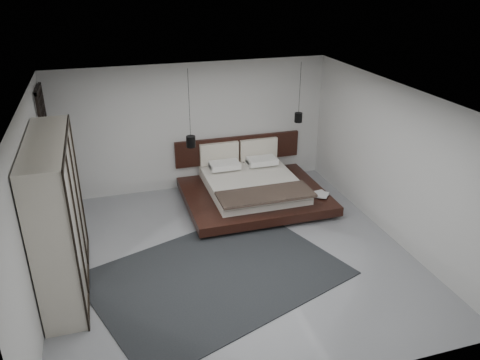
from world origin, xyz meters
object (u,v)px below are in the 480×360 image
object	(u,v)px
rug	(217,275)
wardrobe	(58,217)
bed	(252,188)
lattice_screen	(50,154)
pendant_right	(298,117)
pendant_left	(191,141)

from	to	relation	value
rug	wardrobe	bearing A→B (deg)	168.27
bed	wardrobe	world-z (taller)	wardrobe
lattice_screen	pendant_right	world-z (taller)	pendant_right
pendant_right	wardrobe	distance (m)	5.46
bed	pendant_left	xyz separation A→B (m)	(-1.20, 0.47, 1.01)
bed	rug	bearing A→B (deg)	-120.19
lattice_screen	wardrobe	world-z (taller)	lattice_screen
lattice_screen	rug	bearing A→B (deg)	-49.22
bed	pendant_left	bearing A→B (deg)	158.50
bed	pendant_left	distance (m)	1.63
pendant_left	rug	distance (m)	3.16
lattice_screen	pendant_left	world-z (taller)	pendant_left
lattice_screen	pendant_right	bearing A→B (deg)	-0.85
bed	rug	distance (m)	2.80
wardrobe	pendant_right	bearing A→B (deg)	26.14
pendant_left	pendant_right	bearing A→B (deg)	0.00
pendant_right	pendant_left	bearing A→B (deg)	-180.00
lattice_screen	wardrobe	bearing A→B (deg)	-84.20
pendant_right	wardrobe	xyz separation A→B (m)	(-4.89, -2.40, -0.41)
lattice_screen	pendant_left	size ratio (longest dim) A/B	1.61
lattice_screen	rug	distance (m)	4.11
bed	pendant_right	bearing A→B (deg)	21.50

